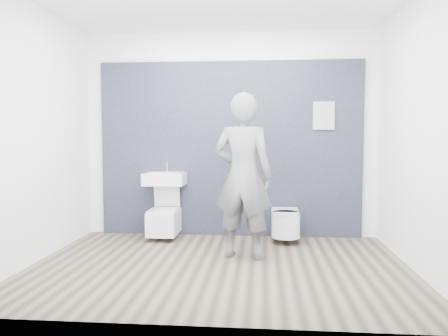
# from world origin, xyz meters

# --- Properties ---
(ground) EXTENTS (4.00, 4.00, 0.00)m
(ground) POSITION_xyz_m (0.00, 0.00, 0.00)
(ground) COLOR brown
(ground) RESTS_ON ground
(room_shell) EXTENTS (4.00, 4.00, 4.00)m
(room_shell) POSITION_xyz_m (0.00, 0.00, 1.74)
(room_shell) COLOR white
(room_shell) RESTS_ON ground
(tile_wall) EXTENTS (3.60, 0.06, 2.40)m
(tile_wall) POSITION_xyz_m (0.00, 1.47, 0.00)
(tile_wall) COLOR black
(tile_wall) RESTS_ON ground
(washbasin) EXTENTS (0.54, 0.41, 0.41)m
(washbasin) POSITION_xyz_m (-0.86, 1.24, 0.81)
(washbasin) COLOR white
(washbasin) RESTS_ON ground
(toilet_square) EXTENTS (0.38, 0.54, 0.73)m
(toilet_square) POSITION_xyz_m (-0.86, 1.17, 0.25)
(toilet_square) COLOR white
(toilet_square) RESTS_ON ground
(toilet_rounded) EXTENTS (0.36, 0.61, 0.33)m
(toilet_rounded) POSITION_xyz_m (0.76, 1.13, 0.25)
(toilet_rounded) COLOR white
(toilet_rounded) RESTS_ON ground
(info_placard) EXTENTS (0.28, 0.03, 0.37)m
(info_placard) POSITION_xyz_m (1.27, 1.43, 0.00)
(info_placard) COLOR silver
(info_placard) RESTS_ON ground
(visitor) EXTENTS (0.75, 0.57, 1.85)m
(visitor) POSITION_xyz_m (0.24, 0.34, 0.93)
(visitor) COLOR slate
(visitor) RESTS_ON ground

